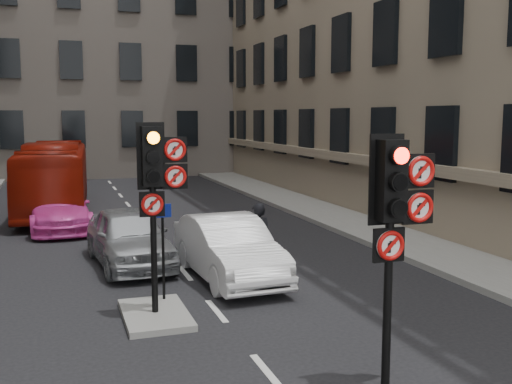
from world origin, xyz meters
TOP-DOWN VIEW (x-y plane):
  - pavement_right at (7.20, 12.00)m, footprint 3.00×50.00m
  - centre_island at (-1.20, 5.00)m, footprint 1.20×2.00m
  - building_far at (0.00, 38.00)m, footprint 30.00×14.00m
  - signal_near at (1.49, 0.99)m, footprint 0.91×0.40m
  - signal_far at (-1.11, 4.99)m, footprint 0.91×0.40m
  - car_silver at (-1.18, 9.26)m, footprint 2.12×4.46m
  - car_white at (0.88, 7.21)m, footprint 1.78×4.52m
  - car_pink at (-2.84, 14.99)m, footprint 2.14×4.83m
  - bus_red at (-2.94, 19.01)m, footprint 2.88×10.02m
  - motorcycle at (1.82, 9.88)m, footprint 0.47×1.52m
  - motorcyclist at (1.71, 7.49)m, footprint 0.68×0.50m
  - info_sign at (-0.90, 5.73)m, footprint 0.34×0.10m

SIDE VIEW (x-z plane):
  - centre_island at x=-1.20m, z-range 0.00..0.12m
  - pavement_right at x=7.20m, z-range 0.00..0.16m
  - motorcycle at x=1.82m, z-range 0.00..0.91m
  - car_pink at x=-2.84m, z-range 0.00..1.38m
  - car_white at x=0.88m, z-range 0.00..1.46m
  - car_silver at x=-1.18m, z-range 0.00..1.47m
  - motorcyclist at x=1.71m, z-range 0.00..1.72m
  - bus_red at x=-2.94m, z-range 0.00..2.76m
  - info_sign at x=-0.90m, z-range 0.40..2.36m
  - signal_near at x=1.49m, z-range 0.79..4.37m
  - signal_far at x=-1.11m, z-range 0.91..4.49m
  - building_far at x=0.00m, z-range 0.00..20.00m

